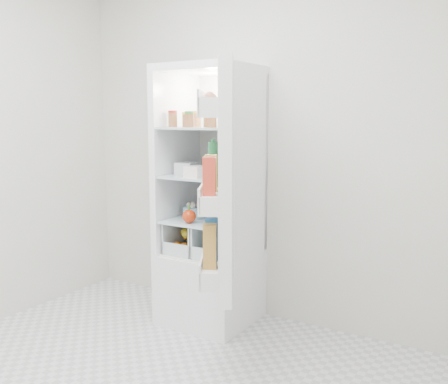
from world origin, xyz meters
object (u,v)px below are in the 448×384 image
Objects in this scene: red_cabbage at (226,205)px; mushroom_bowl at (195,212)px; fridge_door at (223,183)px; refrigerator at (214,229)px.

mushroom_bowl is (-0.19, -0.11, -0.05)m from red_cabbage.
red_cabbage is 0.77m from fridge_door.
fridge_door is (0.45, -0.60, 0.43)m from refrigerator.
refrigerator reaches higher than mushroom_bowl.
mushroom_bowl is at bearing -150.09° from red_cabbage.
red_cabbage is at bearing 20.82° from refrigerator.
red_cabbage is 1.09× the size of mushroom_bowl.
mushroom_bowl is (-0.11, -0.08, 0.12)m from refrigerator.
mushroom_bowl is 0.13× the size of fridge_door.
refrigerator is 0.19m from red_cabbage.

